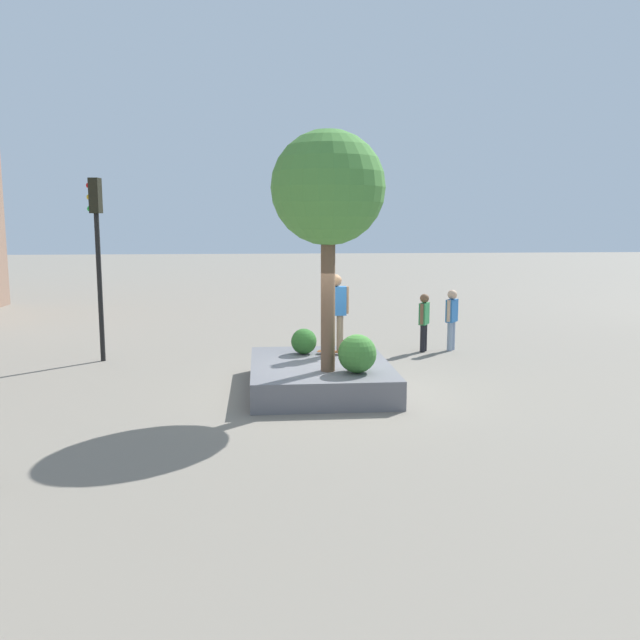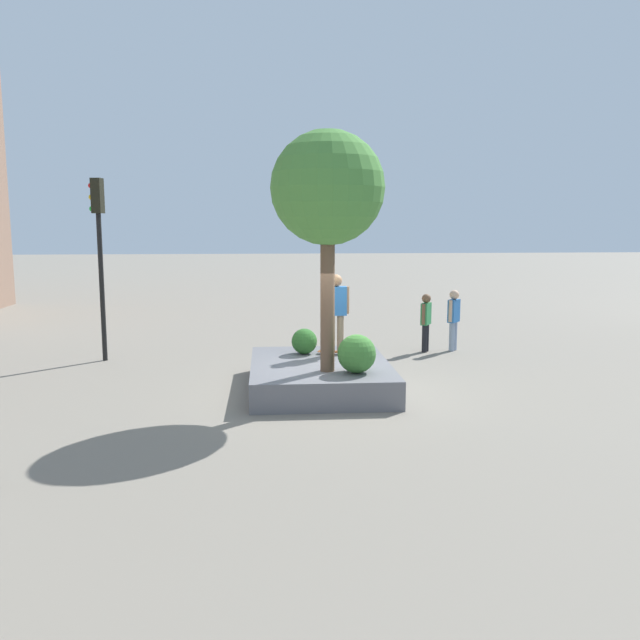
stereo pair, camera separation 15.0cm
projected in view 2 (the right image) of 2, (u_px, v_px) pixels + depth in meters
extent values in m
plane|color=gray|center=(334.00, 394.00, 13.63)|extent=(120.00, 120.00, 0.00)
cube|color=slate|center=(320.00, 376.00, 14.00)|extent=(3.70, 2.88, 0.56)
cylinder|color=brown|center=(328.00, 297.00, 12.96)|extent=(0.28, 0.28, 2.96)
sphere|color=#4C8C3D|center=(328.00, 188.00, 12.66)|extent=(2.19, 2.19, 2.19)
sphere|color=#2D6628|center=(304.00, 341.00, 14.82)|extent=(0.57, 0.57, 0.57)
sphere|color=#3D7A33|center=(357.00, 354.00, 12.96)|extent=(0.76, 0.76, 0.76)
cube|color=brown|center=(336.00, 352.00, 14.77)|extent=(0.44, 0.83, 0.02)
sphere|color=beige|center=(348.00, 353.00, 14.80)|extent=(0.06, 0.06, 0.06)
sphere|color=beige|center=(347.00, 355.00, 14.64)|extent=(0.06, 0.06, 0.06)
sphere|color=beige|center=(325.00, 352.00, 14.91)|extent=(0.06, 0.06, 0.06)
sphere|color=beige|center=(324.00, 354.00, 14.75)|extent=(0.06, 0.06, 0.06)
cylinder|color=#847056|center=(332.00, 333.00, 14.70)|extent=(0.15, 0.15, 0.81)
cylinder|color=#847056|center=(340.00, 333.00, 14.71)|extent=(0.15, 0.15, 0.81)
cube|color=#2D6BB2|center=(336.00, 301.00, 14.60)|extent=(0.21, 0.47, 0.64)
cylinder|color=#9E7251|center=(325.00, 300.00, 14.59)|extent=(0.10, 0.10, 0.60)
cylinder|color=#9E7251|center=(347.00, 300.00, 14.61)|extent=(0.10, 0.10, 0.60)
sphere|color=#9E7251|center=(336.00, 280.00, 14.54)|extent=(0.26, 0.26, 0.26)
cylinder|color=black|center=(102.00, 288.00, 16.63)|extent=(0.12, 0.12, 3.68)
cube|color=black|center=(97.00, 196.00, 16.29)|extent=(0.31, 0.28, 0.85)
sphere|color=red|center=(91.00, 186.00, 16.27)|extent=(0.14, 0.14, 0.14)
sphere|color=gold|center=(92.00, 197.00, 16.31)|extent=(0.14, 0.14, 0.14)
sphere|color=green|center=(92.00, 209.00, 16.35)|extent=(0.14, 0.14, 0.14)
cylinder|color=black|center=(426.00, 338.00, 18.03)|extent=(0.14, 0.14, 0.74)
cylinder|color=black|center=(424.00, 339.00, 17.88)|extent=(0.14, 0.14, 0.74)
cube|color=#338C4C|center=(426.00, 314.00, 17.86)|extent=(0.45, 0.37, 0.58)
cylinder|color=brown|center=(428.00, 312.00, 18.05)|extent=(0.09, 0.09, 0.55)
cylinder|color=brown|center=(424.00, 314.00, 17.66)|extent=(0.09, 0.09, 0.55)
sphere|color=brown|center=(426.00, 298.00, 17.80)|extent=(0.24, 0.24, 0.24)
cylinder|color=#8C9EB7|center=(452.00, 337.00, 18.04)|extent=(0.14, 0.14, 0.79)
cylinder|color=#8C9EB7|center=(454.00, 336.00, 18.20)|extent=(0.14, 0.14, 0.79)
cube|color=#2D6BB2|center=(454.00, 311.00, 18.02)|extent=(0.47, 0.42, 0.62)
cylinder|color=#D8AD8C|center=(450.00, 311.00, 17.82)|extent=(0.10, 0.10, 0.58)
cylinder|color=#D8AD8C|center=(457.00, 309.00, 18.21)|extent=(0.10, 0.10, 0.58)
sphere|color=#D8AD8C|center=(454.00, 295.00, 17.95)|extent=(0.26, 0.26, 0.26)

